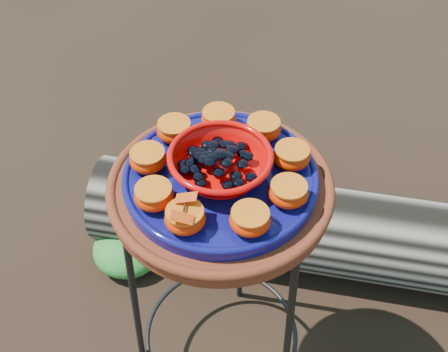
% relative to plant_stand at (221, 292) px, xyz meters
% --- Properties ---
extents(plant_stand, '(0.44, 0.44, 0.70)m').
position_rel_plant_stand_xyz_m(plant_stand, '(0.00, 0.00, 0.00)').
color(plant_stand, black).
rests_on(plant_stand, ground).
extents(terracotta_saucer, '(0.43, 0.43, 0.03)m').
position_rel_plant_stand_xyz_m(terracotta_saucer, '(0.00, 0.00, 0.37)').
color(terracotta_saucer, '#5B210B').
rests_on(terracotta_saucer, plant_stand).
extents(cobalt_plate, '(0.37, 0.37, 0.02)m').
position_rel_plant_stand_xyz_m(cobalt_plate, '(0.00, 0.00, 0.40)').
color(cobalt_plate, '#090548').
rests_on(cobalt_plate, terracotta_saucer).
extents(red_bowl, '(0.19, 0.19, 0.05)m').
position_rel_plant_stand_xyz_m(red_bowl, '(0.00, 0.00, 0.44)').
color(red_bowl, red).
rests_on(red_bowl, cobalt_plate).
extents(glass_gems, '(0.14, 0.14, 0.02)m').
position_rel_plant_stand_xyz_m(glass_gems, '(0.00, 0.00, 0.47)').
color(glass_gems, black).
rests_on(glass_gems, red_bowl).
extents(orange_half_0, '(0.07, 0.07, 0.04)m').
position_rel_plant_stand_xyz_m(orange_half_0, '(-0.03, -0.14, 0.43)').
color(orange_half_0, red).
rests_on(orange_half_0, cobalt_plate).
extents(orange_half_1, '(0.07, 0.07, 0.04)m').
position_rel_plant_stand_xyz_m(orange_half_1, '(0.08, -0.11, 0.43)').
color(orange_half_1, red).
rests_on(orange_half_1, cobalt_plate).
extents(orange_half_2, '(0.07, 0.07, 0.04)m').
position_rel_plant_stand_xyz_m(orange_half_2, '(0.13, -0.03, 0.43)').
color(orange_half_2, red).
rests_on(orange_half_2, cobalt_plate).
extents(orange_half_3, '(0.07, 0.07, 0.04)m').
position_rel_plant_stand_xyz_m(orange_half_3, '(0.12, 0.06, 0.43)').
color(orange_half_3, red).
rests_on(orange_half_3, cobalt_plate).
extents(orange_half_4, '(0.07, 0.07, 0.04)m').
position_rel_plant_stand_xyz_m(orange_half_4, '(0.06, 0.13, 0.43)').
color(orange_half_4, red).
rests_on(orange_half_4, cobalt_plate).
extents(orange_half_5, '(0.07, 0.07, 0.04)m').
position_rel_plant_stand_xyz_m(orange_half_5, '(-0.04, 0.13, 0.43)').
color(orange_half_5, red).
rests_on(orange_half_5, cobalt_plate).
extents(orange_half_6, '(0.07, 0.07, 0.04)m').
position_rel_plant_stand_xyz_m(orange_half_6, '(-0.12, 0.08, 0.43)').
color(orange_half_6, red).
rests_on(orange_half_6, cobalt_plate).
extents(orange_half_7, '(0.07, 0.07, 0.04)m').
position_rel_plant_stand_xyz_m(orange_half_7, '(-0.14, -0.01, 0.43)').
color(orange_half_7, red).
rests_on(orange_half_7, cobalt_plate).
extents(orange_half_8, '(0.07, 0.07, 0.04)m').
position_rel_plant_stand_xyz_m(orange_half_8, '(-0.10, -0.10, 0.43)').
color(orange_half_8, red).
rests_on(orange_half_8, cobalt_plate).
extents(butterfly, '(0.09, 0.06, 0.01)m').
position_rel_plant_stand_xyz_m(butterfly, '(-0.03, -0.14, 0.46)').
color(butterfly, '#CE3F0B').
rests_on(butterfly, orange_half_0).
extents(driftwood_log, '(1.52, 0.48, 0.28)m').
position_rel_plant_stand_xyz_m(driftwood_log, '(0.23, 0.43, -0.21)').
color(driftwood_log, black).
rests_on(driftwood_log, ground).
extents(foliage_left, '(0.23, 0.23, 0.11)m').
position_rel_plant_stand_xyz_m(foliage_left, '(-0.38, 0.27, -0.29)').
color(foliage_left, '#1F641F').
rests_on(foliage_left, ground).
extents(foliage_back, '(0.31, 0.31, 0.16)m').
position_rel_plant_stand_xyz_m(foliage_back, '(-0.23, 0.44, -0.27)').
color(foliage_back, '#1F641F').
rests_on(foliage_back, ground).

